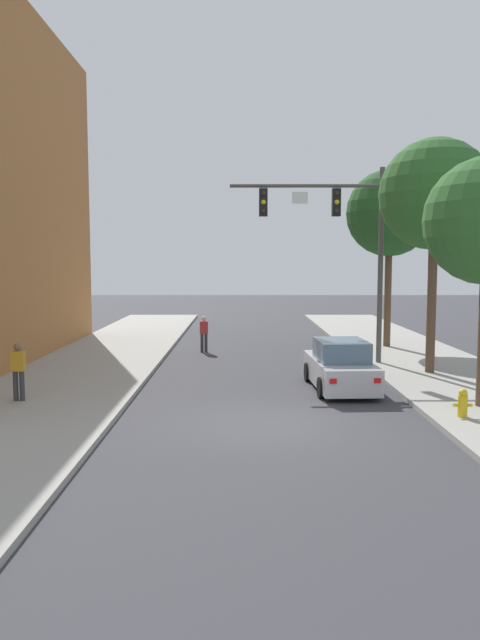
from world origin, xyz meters
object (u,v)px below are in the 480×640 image
Objects in this scene: street_tree_second at (434,195)px; fire_hydrant at (462,403)px; pedestrian_crossing_road at (203,332)px; pedestrian_sidewalk_left_walker at (18,369)px; street_tree_third at (389,214)px; car_lead_silver at (339,367)px; traffic_signal_mast at (338,229)px.

fire_hydrant is at bearing -100.15° from street_tree_second.
street_tree_second is at bearing -34.44° from pedestrian_crossing_road.
street_tree_second reaches higher than pedestrian_sidewalk_left_walker.
pedestrian_sidewalk_left_walker is at bearing -114.30° from pedestrian_crossing_road.
pedestrian_sidewalk_left_walker is at bearing -139.40° from street_tree_third.
pedestrian_crossing_road reaches higher than car_lead_silver.
pedestrian_sidewalk_left_walker is at bearing -146.55° from traffic_signal_mast.
fire_hydrant is 8.67m from street_tree_second.
fire_hydrant is at bearing -8.62° from pedestrian_sidewalk_left_walker.
car_lead_silver is 0.53× the size of street_tree_third.
traffic_signal_mast reaches higher than car_lead_silver.
street_tree_third reaches higher than fire_hydrant.
traffic_signal_mast is 3.81m from street_tree_second.
street_tree_second reaches higher than car_lead_silver.
traffic_signal_mast is 6.36m from car_lead_silver.
street_tree_third is at bearing 6.65° from pedestrian_crossing_road.
traffic_signal_mast is at bearing -123.69° from street_tree_third.
car_lead_silver is 5.98× the size of fire_hydrant.
street_tree_second is 6.74m from street_tree_third.
traffic_signal_mast is at bearing -33.71° from pedestrian_crossing_road.
pedestrian_sidewalk_left_walker is 2.28× the size of fire_hydrant.
pedestrian_sidewalk_left_walker reaches higher than pedestrian_crossing_road.
street_tree_third is (13.09, 11.22, 5.20)m from pedestrian_sidewalk_left_walker.
street_tree_third is at bearing 56.31° from traffic_signal_mast.
street_tree_second reaches higher than fire_hydrant.
street_tree_second is at bearing 32.00° from car_lead_silver.
fire_hydrant is at bearing -58.91° from pedestrian_crossing_road.
car_lead_silver is at bearing -58.86° from pedestrian_crossing_road.
traffic_signal_mast is 1.74× the size of car_lead_silver.
street_tree_third is (0.09, 6.74, -0.10)m from street_tree_second.
car_lead_silver is 2.63× the size of pedestrian_sidewalk_left_walker.
street_tree_third reaches higher than pedestrian_sidewalk_left_walker.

